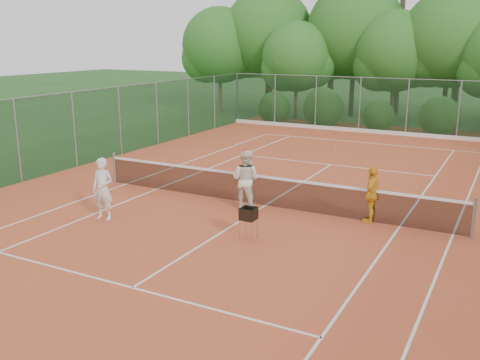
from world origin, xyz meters
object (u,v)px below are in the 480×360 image
Objects in this scene: player_yellow at (372,194)px; player_center_grp at (246,179)px; ball_hopper at (249,214)px; player_white at (103,189)px.

player_center_grp is at bearing -78.60° from player_yellow.
player_center_grp reaches higher than ball_hopper.
ball_hopper is at bearing -37.58° from player_yellow.
player_center_grp is 2.19× the size of ball_hopper.
player_center_grp is at bearing 125.18° from ball_hopper.
player_white reaches higher than ball_hopper.
player_yellow is 3.73m from ball_hopper.
player_white is at bearing -138.56° from player_center_grp.
ball_hopper is (4.40, 0.47, -0.22)m from player_white.
player_white is at bearing -61.15° from player_yellow.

